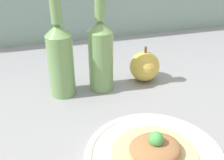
{
  "coord_description": "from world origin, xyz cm",
  "views": [
    {
      "loc": [
        -15.21,
        -48.78,
        36.51
      ],
      "look_at": [
        -1.33,
        -2.26,
        10.22
      ],
      "focal_mm": 42.0,
      "sensor_mm": 36.0,
      "label": 1
    }
  ],
  "objects_px": {
    "cider_bottle_left": "(60,56)",
    "apple": "(145,66)",
    "plate": "(154,157)",
    "plated_food": "(155,149)",
    "cider_bottle_right": "(102,52)"
  },
  "relations": [
    {
      "from": "plate",
      "to": "apple",
      "type": "bearing_deg",
      "value": 70.61
    },
    {
      "from": "cider_bottle_left",
      "to": "cider_bottle_right",
      "type": "bearing_deg",
      "value": 0.0
    },
    {
      "from": "plate",
      "to": "cider_bottle_right",
      "type": "bearing_deg",
      "value": 94.27
    },
    {
      "from": "plate",
      "to": "cider_bottle_left",
      "type": "distance_m",
      "value": 0.33
    },
    {
      "from": "plate",
      "to": "cider_bottle_right",
      "type": "distance_m",
      "value": 0.31
    },
    {
      "from": "cider_bottle_left",
      "to": "plated_food",
      "type": "bearing_deg",
      "value": -66.34
    },
    {
      "from": "plate",
      "to": "cider_bottle_left",
      "type": "relative_size",
      "value": 0.88
    },
    {
      "from": "cider_bottle_left",
      "to": "apple",
      "type": "distance_m",
      "value": 0.24
    },
    {
      "from": "plated_food",
      "to": "cider_bottle_left",
      "type": "distance_m",
      "value": 0.33
    },
    {
      "from": "plate",
      "to": "plated_food",
      "type": "bearing_deg",
      "value": 75.96
    },
    {
      "from": "apple",
      "to": "plated_food",
      "type": "bearing_deg",
      "value": -109.39
    },
    {
      "from": "apple",
      "to": "cider_bottle_right",
      "type": "bearing_deg",
      "value": -175.0
    },
    {
      "from": "plate",
      "to": "cider_bottle_left",
      "type": "bearing_deg",
      "value": 113.66
    },
    {
      "from": "cider_bottle_right",
      "to": "apple",
      "type": "distance_m",
      "value": 0.14
    },
    {
      "from": "cider_bottle_left",
      "to": "apple",
      "type": "height_order",
      "value": "cider_bottle_left"
    }
  ]
}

